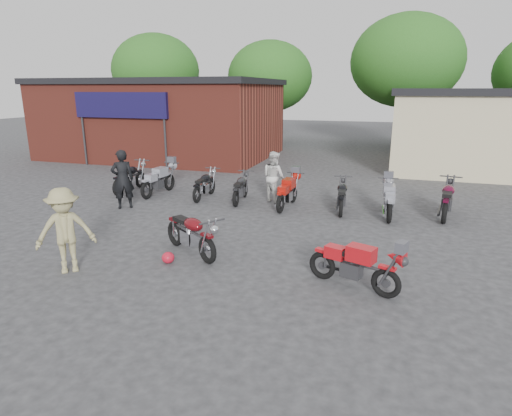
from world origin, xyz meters
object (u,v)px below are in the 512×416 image
(sportbike, at_px, (355,263))
(row_bike_0, at_px, (130,176))
(row_bike_4, at_px, (288,191))
(row_bike_3, at_px, (241,187))
(person_tan, at_px, (65,231))
(row_bike_5, at_px, (342,194))
(person_light, at_px, (274,177))
(row_bike_6, at_px, (389,198))
(row_bike_2, at_px, (205,183))
(row_bike_7, at_px, (447,197))
(row_bike_1, at_px, (159,179))
(person_dark, at_px, (123,179))
(vintage_motorcycle, at_px, (191,231))
(helmet, at_px, (168,258))

(sportbike, distance_m, row_bike_0, 10.51)
(row_bike_4, bearing_deg, row_bike_3, 85.99)
(person_tan, relative_size, row_bike_4, 0.94)
(person_tan, distance_m, row_bike_5, 8.16)
(sportbike, height_order, row_bike_0, row_bike_0)
(person_light, height_order, row_bike_6, person_light)
(person_light, bearing_deg, row_bike_4, 170.04)
(person_tan, relative_size, row_bike_5, 0.98)
(row_bike_3, relative_size, row_bike_4, 0.94)
(row_bike_2, height_order, row_bike_4, row_bike_4)
(row_bike_2, xyz_separation_m, row_bike_7, (7.92, 0.09, 0.08))
(person_tan, bearing_deg, person_light, 29.16)
(row_bike_4, bearing_deg, row_bike_1, 90.06)
(row_bike_3, bearing_deg, row_bike_2, 80.41)
(row_bike_5, bearing_deg, row_bike_3, 82.60)
(person_dark, height_order, person_tan, person_dark)
(vintage_motorcycle, xyz_separation_m, row_bike_1, (-3.74, 5.05, 0.00))
(row_bike_1, height_order, row_bike_2, row_bike_1)
(helmet, distance_m, person_tan, 2.20)
(row_bike_5, height_order, row_bike_7, row_bike_7)
(person_dark, bearing_deg, row_bike_5, 156.19)
(sportbike, bearing_deg, vintage_motorcycle, -169.09)
(person_dark, bearing_deg, vintage_motorcycle, 103.31)
(row_bike_4, bearing_deg, row_bike_0, 90.24)
(sportbike, bearing_deg, row_bike_6, 105.05)
(vintage_motorcycle, bearing_deg, row_bike_6, 80.63)
(row_bike_2, bearing_deg, person_light, -84.77)
(person_tan, height_order, row_bike_2, person_tan)
(sportbike, xyz_separation_m, person_light, (-3.25, 5.99, 0.33))
(row_bike_5, bearing_deg, sportbike, -176.08)
(row_bike_2, bearing_deg, row_bike_7, -91.08)
(row_bike_7, bearing_deg, person_tan, 139.10)
(person_light, relative_size, row_bike_1, 0.86)
(row_bike_4, bearing_deg, person_dark, 112.27)
(person_light, bearing_deg, person_dark, 61.61)
(row_bike_1, bearing_deg, row_bike_0, 90.85)
(row_bike_0, relative_size, row_bike_7, 0.98)
(person_dark, height_order, person_light, person_dark)
(row_bike_7, bearing_deg, row_bike_5, 104.69)
(sportbike, bearing_deg, person_tan, -149.62)
(row_bike_2, bearing_deg, person_tan, 177.07)
(person_tan, height_order, row_bike_6, person_tan)
(helmet, bearing_deg, sportbike, -0.52)
(vintage_motorcycle, relative_size, row_bike_3, 1.11)
(helmet, bearing_deg, row_bike_0, 129.48)
(person_dark, xyz_separation_m, row_bike_3, (3.34, 1.91, -0.43))
(row_bike_0, height_order, row_bike_3, row_bike_0)
(row_bike_0, distance_m, row_bike_2, 3.09)
(sportbike, distance_m, row_bike_2, 8.06)
(helmet, height_order, row_bike_4, row_bike_4)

